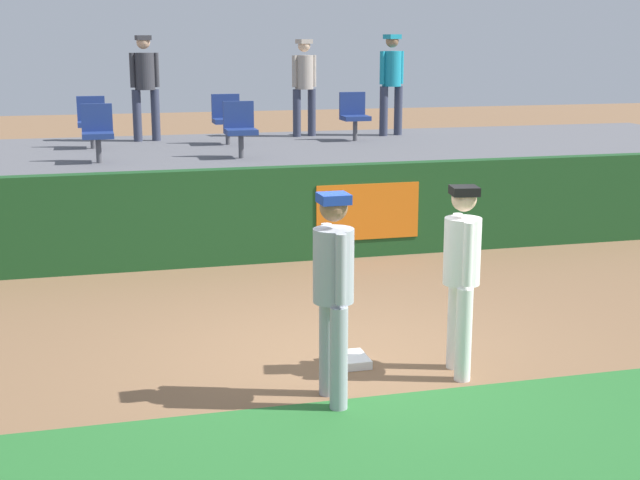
{
  "coord_description": "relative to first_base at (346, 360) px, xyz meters",
  "views": [
    {
      "loc": [
        -2.21,
        -7.84,
        3.04
      ],
      "look_at": [
        0.05,
        0.87,
        1.0
      ],
      "focal_mm": 49.92,
      "sensor_mm": 36.0,
      "label": 1
    }
  ],
  "objects": [
    {
      "name": "player_fielder_home",
      "position": [
        0.94,
        -0.48,
        0.98
      ],
      "size": [
        0.4,
        0.54,
        1.76
      ],
      "rotation": [
        0.0,
        0.0,
        -1.73
      ],
      "color": "white",
      "rests_on": "ground_plane"
    },
    {
      "name": "spectator_hooded",
      "position": [
        -1.27,
        8.2,
        2.29
      ],
      "size": [
        0.51,
        0.39,
        1.82
      ],
      "rotation": [
        0.0,
        0.0,
        3.28
      ],
      "color": "#33384C",
      "rests_on": "bleacher_platform"
    },
    {
      "name": "spectator_capped",
      "position": [
        1.59,
        8.26,
        2.25
      ],
      "size": [
        0.48,
        0.41,
        1.75
      ],
      "rotation": [
        0.0,
        0.0,
        3.41
      ],
      "color": "#33384C",
      "rests_on": "bleacher_platform"
    },
    {
      "name": "grass_foreground_strip",
      "position": [
        -0.05,
        -2.21,
        -0.04
      ],
      "size": [
        18.0,
        2.8,
        0.01
      ],
      "primitive_type": "cube",
      "color": "#26662B",
      "rests_on": "ground_plane"
    },
    {
      "name": "player_runner_visitor",
      "position": [
        -0.36,
        -0.82,
        1.01
      ],
      "size": [
        0.35,
        0.51,
        1.81
      ],
      "rotation": [
        0.0,
        0.0,
        -1.55
      ],
      "color": "#9EA3AD",
      "rests_on": "ground_plane"
    },
    {
      "name": "seat_front_center",
      "position": [
        -0.05,
        5.58,
        1.71
      ],
      "size": [
        0.46,
        0.44,
        0.84
      ],
      "color": "#4C4C51",
      "rests_on": "bleacher_platform"
    },
    {
      "name": "seat_front_left",
      "position": [
        -2.14,
        5.58,
        1.71
      ],
      "size": [
        0.44,
        0.44,
        0.84
      ],
      "color": "#4C4C51",
      "rests_on": "bleacher_platform"
    },
    {
      "name": "first_base",
      "position": [
        0.0,
        0.0,
        0.0
      ],
      "size": [
        0.4,
        0.4,
        0.08
      ],
      "primitive_type": "cube",
      "color": "white",
      "rests_on": "ground_plane"
    },
    {
      "name": "spectator_casual",
      "position": [
        3.18,
        8.01,
        2.3
      ],
      "size": [
        0.5,
        0.43,
        1.83
      ],
      "rotation": [
        0.0,
        0.0,
        3.42
      ],
      "color": "#33384C",
      "rests_on": "bleacher_platform"
    },
    {
      "name": "seat_back_center",
      "position": [
        0.02,
        7.38,
        1.71
      ],
      "size": [
        0.48,
        0.44,
        0.84
      ],
      "color": "#4C4C51",
      "rests_on": "bleacher_platform"
    },
    {
      "name": "seat_back_right",
      "position": [
        2.28,
        7.38,
        1.71
      ],
      "size": [
        0.46,
        0.44,
        0.84
      ],
      "color": "#4C4C51",
      "rests_on": "bleacher_platform"
    },
    {
      "name": "seat_back_left",
      "position": [
        -2.2,
        7.38,
        1.71
      ],
      "size": [
        0.45,
        0.44,
        0.84
      ],
      "color": "#4C4C51",
      "rests_on": "bleacher_platform"
    },
    {
      "name": "field_wall",
      "position": [
        -0.05,
        4.14,
        0.62
      ],
      "size": [
        18.0,
        0.26,
        1.32
      ],
      "color": "#19471E",
      "rests_on": "ground_plane"
    },
    {
      "name": "ground_plane",
      "position": [
        -0.05,
        0.13,
        -0.04
      ],
      "size": [
        60.0,
        60.0,
        0.0
      ],
      "primitive_type": "plane",
      "color": "brown"
    },
    {
      "name": "bleacher_platform",
      "position": [
        -0.05,
        6.71,
        0.6
      ],
      "size": [
        18.0,
        4.8,
        1.28
      ],
      "primitive_type": "cube",
      "color": "#59595E",
      "rests_on": "ground_plane"
    }
  ]
}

